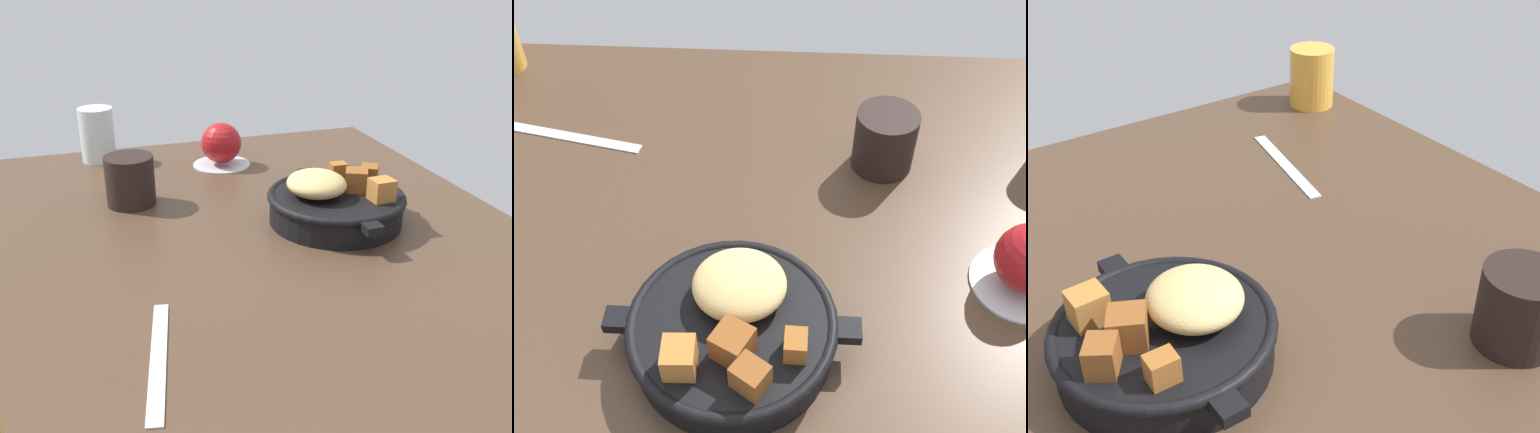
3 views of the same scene
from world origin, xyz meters
TOP-DOWN VIEW (x-y plane):
  - ground_plane at (0.00, 0.00)cm, footprint 96.71×79.57cm
  - cast_iron_skillet at (1.73, -13.39)cm, footprint 24.60×20.34cm
  - saucer_plate at (31.74, -4.24)cm, footprint 10.69×10.69cm
  - red_apple at (31.74, -4.24)cm, footprint 7.48×7.48cm
  - butter_knife at (-23.06, 17.14)cm, footprint 19.33×5.50cm
  - coffee_mug_dark at (18.05, 14.29)cm, footprint 7.71×7.71cm
  - water_glass_tall at (41.88, 17.27)cm, footprint 6.45×6.45cm

SIDE VIEW (x-z plane):
  - ground_plane at x=0.00cm, z-range -2.40..0.00cm
  - butter_knife at x=-23.06cm, z-range 0.00..0.36cm
  - saucer_plate at x=31.74cm, z-range 0.00..0.60cm
  - cast_iron_skillet at x=1.73cm, z-range -0.86..7.15cm
  - coffee_mug_dark at x=18.05cm, z-range 0.00..7.89cm
  - red_apple at x=31.74cm, z-range 0.60..8.08cm
  - water_glass_tall at x=41.88cm, z-range 0.00..10.19cm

